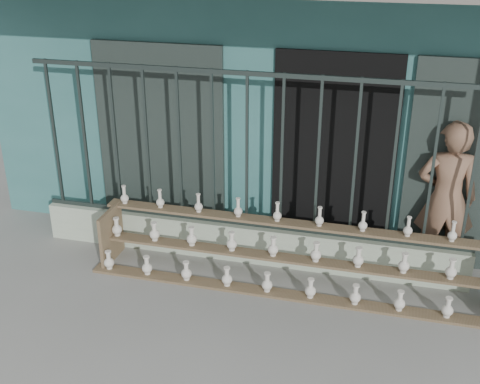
# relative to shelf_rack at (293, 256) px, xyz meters

# --- Properties ---
(ground) EXTENTS (60.00, 60.00, 0.00)m
(ground) POSITION_rel_shelf_rack_xyz_m (-0.63, -0.89, -0.36)
(ground) COLOR slate
(workshop_building) EXTENTS (7.40, 6.60, 3.21)m
(workshop_building) POSITION_rel_shelf_rack_xyz_m (-0.62, 3.34, 1.26)
(workshop_building) COLOR #2D605E
(workshop_building) RESTS_ON ground
(parapet_wall) EXTENTS (5.00, 0.20, 0.45)m
(parapet_wall) POSITION_rel_shelf_rack_xyz_m (-0.63, 0.41, -0.13)
(parapet_wall) COLOR #A1B097
(parapet_wall) RESTS_ON ground
(security_fence) EXTENTS (5.00, 0.04, 1.80)m
(security_fence) POSITION_rel_shelf_rack_xyz_m (-0.63, 0.41, 0.99)
(security_fence) COLOR #283330
(security_fence) RESTS_ON parapet_wall
(shelf_rack) EXTENTS (4.50, 0.68, 0.85)m
(shelf_rack) POSITION_rel_shelf_rack_xyz_m (0.00, 0.00, 0.00)
(shelf_rack) COLOR brown
(shelf_rack) RESTS_ON ground
(elderly_woman) EXTENTS (0.69, 0.48, 1.79)m
(elderly_woman) POSITION_rel_shelf_rack_xyz_m (1.54, 0.73, 0.54)
(elderly_woman) COLOR brown
(elderly_woman) RESTS_ON ground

